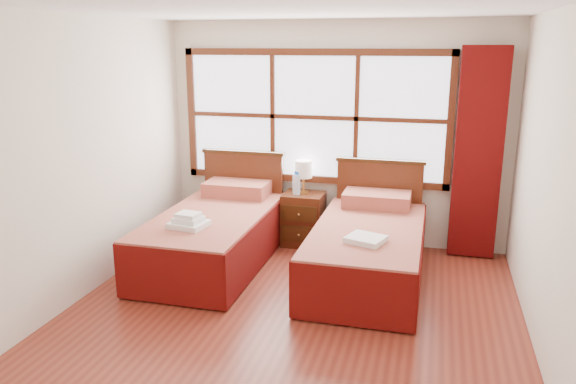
# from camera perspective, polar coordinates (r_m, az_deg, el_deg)

# --- Properties ---
(floor) EXTENTS (4.50, 4.50, 0.00)m
(floor) POSITION_cam_1_polar(r_m,az_deg,el_deg) (4.94, -0.26, -13.32)
(floor) COLOR maroon
(floor) RESTS_ON ground
(ceiling) EXTENTS (4.50, 4.50, 0.00)m
(ceiling) POSITION_cam_1_polar(r_m,az_deg,el_deg) (4.37, -0.31, 18.35)
(ceiling) COLOR white
(ceiling) RESTS_ON wall_back
(wall_back) EXTENTS (4.00, 0.00, 4.00)m
(wall_back) POSITION_cam_1_polar(r_m,az_deg,el_deg) (6.64, 4.83, 5.84)
(wall_back) COLOR silver
(wall_back) RESTS_ON floor
(wall_left) EXTENTS (0.00, 4.50, 4.50)m
(wall_left) POSITION_cam_1_polar(r_m,az_deg,el_deg) (5.35, -21.46, 2.68)
(wall_left) COLOR silver
(wall_left) RESTS_ON floor
(wall_right) EXTENTS (0.00, 4.50, 4.50)m
(wall_right) POSITION_cam_1_polar(r_m,az_deg,el_deg) (4.42, 25.64, -0.18)
(wall_right) COLOR silver
(wall_right) RESTS_ON floor
(window) EXTENTS (3.16, 0.06, 1.56)m
(window) POSITION_cam_1_polar(r_m,az_deg,el_deg) (6.62, 2.66, 7.60)
(window) COLOR white
(window) RESTS_ON wall_back
(curtain) EXTENTS (0.50, 0.16, 2.30)m
(curtain) POSITION_cam_1_polar(r_m,az_deg,el_deg) (6.44, 18.76, 3.65)
(curtain) COLOR #5A0909
(curtain) RESTS_ON wall_back
(bed_left) EXTENTS (1.10, 2.13, 1.07)m
(bed_left) POSITION_cam_1_polar(r_m,az_deg,el_deg) (6.19, -7.36, -4.20)
(bed_left) COLOR #391F0C
(bed_left) RESTS_ON floor
(bed_right) EXTENTS (1.08, 2.10, 1.05)m
(bed_right) POSITION_cam_1_polar(r_m,az_deg,el_deg) (5.79, 8.14, -5.62)
(bed_right) COLOR #391F0C
(bed_right) RESTS_ON floor
(nightstand) EXTENTS (0.47, 0.46, 0.63)m
(nightstand) POSITION_cam_1_polar(r_m,az_deg,el_deg) (6.68, 1.57, -2.76)
(nightstand) COLOR #4D2211
(nightstand) RESTS_ON floor
(towels_left) EXTENTS (0.38, 0.35, 0.15)m
(towels_left) POSITION_cam_1_polar(r_m,az_deg,el_deg) (5.64, -10.07, -2.96)
(towels_left) COLOR white
(towels_left) RESTS_ON bed_left
(towels_right) EXTENTS (0.40, 0.38, 0.05)m
(towels_right) POSITION_cam_1_polar(r_m,az_deg,el_deg) (5.23, 7.90, -4.77)
(towels_right) COLOR white
(towels_right) RESTS_ON bed_right
(lamp) EXTENTS (0.20, 0.20, 0.39)m
(lamp) POSITION_cam_1_polar(r_m,az_deg,el_deg) (6.56, 1.59, 2.23)
(lamp) COLOR #BA863B
(lamp) RESTS_ON nightstand
(bottle_near) EXTENTS (0.07, 0.07, 0.27)m
(bottle_near) POSITION_cam_1_polar(r_m,az_deg,el_deg) (6.53, 0.95, 0.78)
(bottle_near) COLOR #C3E0FB
(bottle_near) RESTS_ON nightstand
(bottle_far) EXTENTS (0.07, 0.07, 0.27)m
(bottle_far) POSITION_cam_1_polar(r_m,az_deg,el_deg) (6.54, 0.78, 0.85)
(bottle_far) COLOR #C3E0FB
(bottle_far) RESTS_ON nightstand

